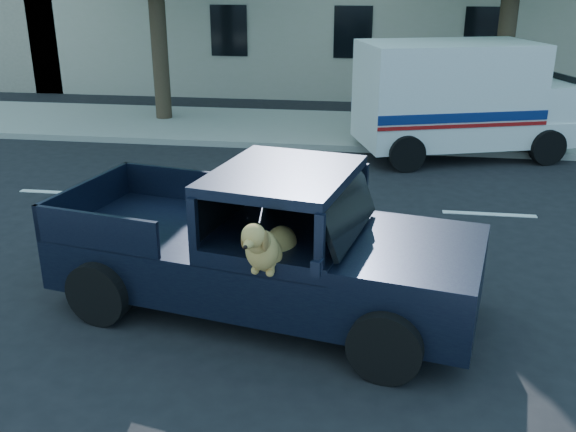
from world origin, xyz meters
TOP-DOWN VIEW (x-y plane):
  - ground at (0.00, 0.00)m, footprint 120.00×120.00m
  - far_sidewalk at (0.00, 9.20)m, footprint 60.00×4.00m
  - lane_stripes at (2.00, 3.40)m, footprint 21.60×0.14m
  - pickup_truck at (0.64, -0.46)m, footprint 5.41×3.09m
  - mail_truck at (3.75, 7.31)m, footprint 5.08×3.52m

SIDE VIEW (x-z plane):
  - ground at x=0.00m, z-range 0.00..0.00m
  - lane_stripes at x=2.00m, z-range 0.00..0.01m
  - far_sidewalk at x=0.00m, z-range 0.00..0.15m
  - pickup_truck at x=0.64m, z-range -0.30..1.54m
  - mail_truck at x=3.75m, z-range -0.16..2.39m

